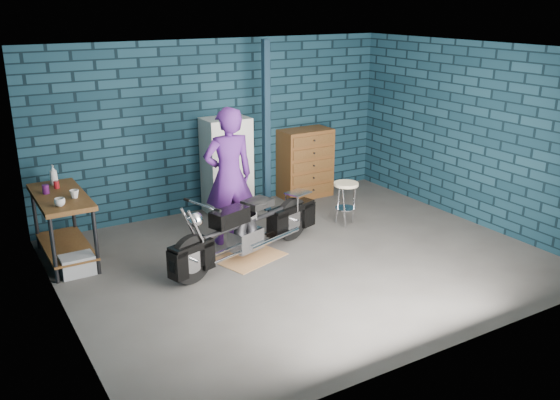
{
  "coord_description": "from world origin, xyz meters",
  "views": [
    {
      "loc": [
        -3.92,
        -6.0,
        3.25
      ],
      "look_at": [
        -0.18,
        0.3,
        0.77
      ],
      "focal_mm": 38.0,
      "sensor_mm": 36.0,
      "label": 1
    }
  ],
  "objects_px": {
    "tool_chest": "(306,163)",
    "shop_stool": "(345,204)",
    "person": "(229,176)",
    "workbench": "(64,228)",
    "motorcycle": "(248,224)",
    "locker": "(227,166)",
    "storage_bin": "(77,265)"
  },
  "relations": [
    {
      "from": "motorcycle",
      "to": "shop_stool",
      "type": "height_order",
      "value": "motorcycle"
    },
    {
      "from": "tool_chest",
      "to": "motorcycle",
      "type": "bearing_deg",
      "value": -138.85
    },
    {
      "from": "motorcycle",
      "to": "storage_bin",
      "type": "height_order",
      "value": "motorcycle"
    },
    {
      "from": "motorcycle",
      "to": "person",
      "type": "xyz_separation_m",
      "value": [
        0.03,
        0.63,
        0.48
      ]
    },
    {
      "from": "person",
      "to": "motorcycle",
      "type": "bearing_deg",
      "value": 93.16
    },
    {
      "from": "person",
      "to": "tool_chest",
      "type": "relative_size",
      "value": 1.63
    },
    {
      "from": "storage_bin",
      "to": "shop_stool",
      "type": "xyz_separation_m",
      "value": [
        3.89,
        -0.32,
        0.21
      ]
    },
    {
      "from": "tool_chest",
      "to": "shop_stool",
      "type": "distance_m",
      "value": 1.53
    },
    {
      "from": "tool_chest",
      "to": "shop_stool",
      "type": "height_order",
      "value": "tool_chest"
    },
    {
      "from": "locker",
      "to": "shop_stool",
      "type": "bearing_deg",
      "value": -50.12
    },
    {
      "from": "motorcycle",
      "to": "storage_bin",
      "type": "distance_m",
      "value": 2.2
    },
    {
      "from": "motorcycle",
      "to": "locker",
      "type": "relative_size",
      "value": 1.43
    },
    {
      "from": "storage_bin",
      "to": "tool_chest",
      "type": "bearing_deg",
      "value": 15.71
    },
    {
      "from": "workbench",
      "to": "motorcycle",
      "type": "relative_size",
      "value": 0.64
    },
    {
      "from": "workbench",
      "to": "person",
      "type": "distance_m",
      "value": 2.25
    },
    {
      "from": "shop_stool",
      "to": "storage_bin",
      "type": "bearing_deg",
      "value": 175.28
    },
    {
      "from": "storage_bin",
      "to": "shop_stool",
      "type": "distance_m",
      "value": 3.91
    },
    {
      "from": "person",
      "to": "storage_bin",
      "type": "relative_size",
      "value": 4.78
    },
    {
      "from": "storage_bin",
      "to": "locker",
      "type": "height_order",
      "value": "locker"
    },
    {
      "from": "motorcycle",
      "to": "person",
      "type": "height_order",
      "value": "person"
    },
    {
      "from": "workbench",
      "to": "storage_bin",
      "type": "height_order",
      "value": "workbench"
    },
    {
      "from": "shop_stool",
      "to": "locker",
      "type": "bearing_deg",
      "value": 129.88
    },
    {
      "from": "person",
      "to": "workbench",
      "type": "bearing_deg",
      "value": -7.44
    },
    {
      "from": "locker",
      "to": "storage_bin",
      "type": "bearing_deg",
      "value": -156.25
    },
    {
      "from": "workbench",
      "to": "shop_stool",
      "type": "bearing_deg",
      "value": -11.86
    },
    {
      "from": "locker",
      "to": "tool_chest",
      "type": "relative_size",
      "value": 1.29
    },
    {
      "from": "workbench",
      "to": "shop_stool",
      "type": "distance_m",
      "value": 4.0
    },
    {
      "from": "motorcycle",
      "to": "locker",
      "type": "height_order",
      "value": "locker"
    },
    {
      "from": "workbench",
      "to": "storage_bin",
      "type": "xyz_separation_m",
      "value": [
        0.02,
        -0.5,
        -0.33
      ]
    },
    {
      "from": "motorcycle",
      "to": "storage_bin",
      "type": "relative_size",
      "value": 5.42
    },
    {
      "from": "motorcycle",
      "to": "locker",
      "type": "distance_m",
      "value": 1.92
    },
    {
      "from": "person",
      "to": "locker",
      "type": "xyz_separation_m",
      "value": [
        0.54,
        1.18,
        -0.2
      ]
    }
  ]
}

